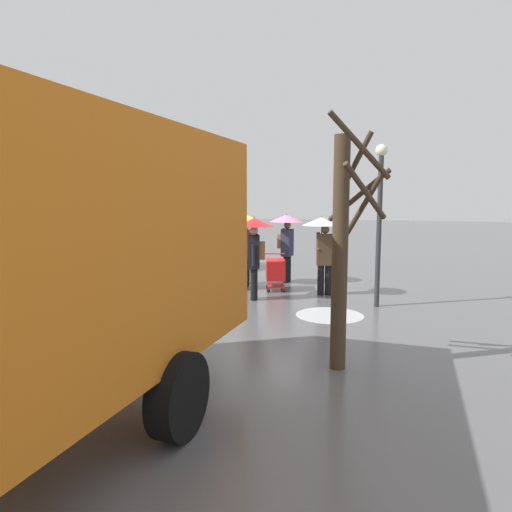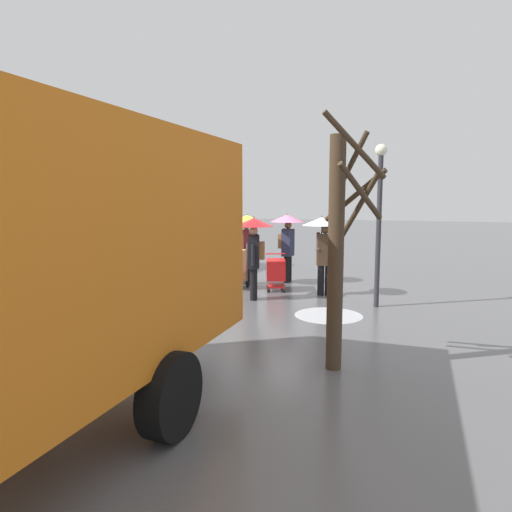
# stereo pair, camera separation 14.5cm
# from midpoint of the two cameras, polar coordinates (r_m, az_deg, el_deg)

# --- Properties ---
(ground_plane) EXTENTS (90.00, 90.00, 0.00)m
(ground_plane) POSITION_cam_midpoint_polar(r_m,az_deg,el_deg) (13.39, 0.40, -4.06)
(ground_plane) COLOR #5B5B5E
(slush_patch_near_cluster) EXTENTS (1.72, 1.72, 0.01)m
(slush_patch_near_cluster) POSITION_cam_midpoint_polar(r_m,az_deg,el_deg) (17.67, -9.46, -1.42)
(slush_patch_near_cluster) COLOR #999BA0
(slush_patch_near_cluster) RESTS_ON ground
(slush_patch_under_van) EXTENTS (1.52, 1.52, 0.01)m
(slush_patch_under_van) POSITION_cam_midpoint_polar(r_m,az_deg,el_deg) (10.51, 8.73, -7.25)
(slush_patch_under_van) COLOR silver
(slush_patch_under_van) RESTS_ON ground
(cargo_van_parked_right) EXTENTS (2.28, 5.38, 2.60)m
(cargo_van_parked_right) POSITION_cam_midpoint_polar(r_m,az_deg,el_deg) (15.80, -10.77, 1.85)
(cargo_van_parked_right) COLOR white
(cargo_van_parked_right) RESTS_ON ground
(shopping_cart_vendor) EXTENTS (0.79, 0.95, 1.02)m
(shopping_cart_vendor) POSITION_cam_midpoint_polar(r_m,az_deg,el_deg) (13.06, 2.12, -1.82)
(shopping_cart_vendor) COLOR red
(shopping_cart_vendor) RESTS_ON ground
(hand_dolly_boxes) EXTENTS (0.56, 0.74, 1.32)m
(hand_dolly_boxes) POSITION_cam_midpoint_polar(r_m,az_deg,el_deg) (13.30, -2.72, -1.27)
(hand_dolly_boxes) COLOR #515156
(hand_dolly_boxes) RESTS_ON ground
(pedestrian_pink_side) EXTENTS (1.04, 1.04, 2.15)m
(pedestrian_pink_side) POSITION_cam_midpoint_polar(r_m,az_deg,el_deg) (11.79, -0.55, 2.13)
(pedestrian_pink_side) COLOR black
(pedestrian_pink_side) RESTS_ON ground
(pedestrian_black_side) EXTENTS (1.04, 1.04, 2.15)m
(pedestrian_black_side) POSITION_cam_midpoint_polar(r_m,az_deg,el_deg) (14.27, 3.51, 2.98)
(pedestrian_black_side) COLOR black
(pedestrian_black_side) RESTS_ON ground
(pedestrian_white_side) EXTENTS (1.04, 1.04, 2.15)m
(pedestrian_white_side) POSITION_cam_midpoint_polar(r_m,az_deg,el_deg) (13.84, -1.53, 2.92)
(pedestrian_white_side) COLOR black
(pedestrian_white_side) RESTS_ON ground
(pedestrian_far_side) EXTENTS (1.04, 1.04, 2.15)m
(pedestrian_far_side) POSITION_cam_midpoint_polar(r_m,az_deg,el_deg) (12.41, 8.00, 2.37)
(pedestrian_far_side) COLOR black
(pedestrian_far_side) RESTS_ON ground
(bare_tree_near) EXTENTS (1.03, 1.42, 3.76)m
(bare_tree_near) POSITION_cam_midpoint_polar(r_m,az_deg,el_deg) (6.97, 10.16, 1.56)
(bare_tree_near) COLOR #423323
(bare_tree_near) RESTS_ON ground
(street_lamp) EXTENTS (0.28, 0.28, 3.86)m
(street_lamp) POSITION_cam_midpoint_polar(r_m,az_deg,el_deg) (11.29, 14.72, 5.74)
(street_lamp) COLOR #2D2D33
(street_lamp) RESTS_ON ground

